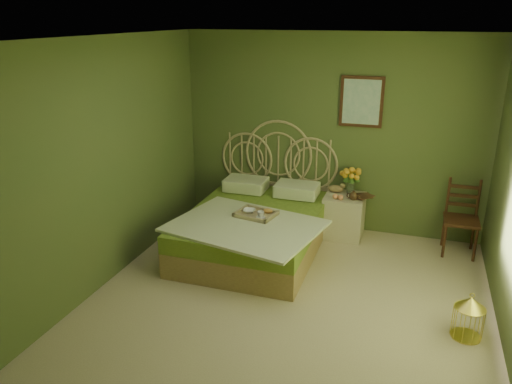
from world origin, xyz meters
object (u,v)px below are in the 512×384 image
(bed, at_px, (256,225))
(chair, at_px, (462,213))
(nightstand, at_px, (345,210))
(birdcage, at_px, (468,318))

(bed, bearing_deg, chair, 16.74)
(nightstand, height_order, birdcage, nightstand)
(nightstand, xyz_separation_m, birdcage, (1.42, -1.89, -0.15))
(nightstand, distance_m, chair, 1.43)
(bed, height_order, nightstand, bed)
(nightstand, relative_size, chair, 1.08)
(bed, relative_size, nightstand, 2.33)
(bed, distance_m, chair, 2.52)
(chair, bearing_deg, birdcage, -90.45)
(bed, distance_m, nightstand, 1.24)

